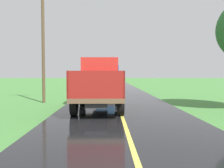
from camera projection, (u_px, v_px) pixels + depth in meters
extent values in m
cube|color=#2D2D30|center=(99.00, 98.00, 12.03)|extent=(0.90, 5.51, 0.24)
cube|color=brown|center=(99.00, 95.00, 12.02)|extent=(2.30, 5.80, 0.20)
cube|color=red|center=(100.00, 74.00, 13.93)|extent=(2.10, 1.90, 1.90)
cube|color=black|center=(101.00, 69.00, 14.86)|extent=(1.79, 0.02, 0.76)
cube|color=maroon|center=(75.00, 83.00, 11.00)|extent=(0.08, 3.85, 1.10)
cube|color=maroon|center=(121.00, 83.00, 11.04)|extent=(0.08, 3.85, 1.10)
cube|color=maroon|center=(96.00, 85.00, 9.14)|extent=(2.30, 0.08, 1.10)
cube|color=maroon|center=(99.00, 81.00, 12.90)|extent=(2.30, 0.08, 1.10)
cylinder|color=black|center=(82.00, 97.00, 13.82)|extent=(0.28, 1.00, 1.00)
cylinder|color=black|center=(118.00, 97.00, 13.85)|extent=(0.28, 1.00, 1.00)
cylinder|color=black|center=(74.00, 104.00, 10.43)|extent=(0.28, 1.00, 1.00)
cylinder|color=black|center=(121.00, 104.00, 10.46)|extent=(0.28, 1.00, 1.00)
ellipsoid|color=#A5B834|center=(110.00, 92.00, 10.63)|extent=(0.47, 0.55, 0.37)
ellipsoid|color=#97C52D|center=(117.00, 84.00, 10.52)|extent=(0.47, 0.49, 0.51)
ellipsoid|color=#9ACE22|center=(88.00, 85.00, 10.85)|extent=(0.57, 0.58, 0.43)
ellipsoid|color=#98C225|center=(110.00, 89.00, 11.99)|extent=(0.50, 0.48, 0.44)
ellipsoid|color=#99C720|center=(79.00, 85.00, 10.18)|extent=(0.44, 0.55, 0.43)
ellipsoid|color=#A7BD24|center=(107.00, 82.00, 12.21)|extent=(0.50, 0.48, 0.46)
ellipsoid|color=#97C821|center=(88.00, 84.00, 11.88)|extent=(0.58, 0.62, 0.49)
ellipsoid|color=#ABBD29|center=(83.00, 89.00, 11.76)|extent=(0.52, 0.48, 0.46)
ellipsoid|color=#ACBB2E|center=(105.00, 89.00, 12.32)|extent=(0.50, 0.61, 0.47)
ellipsoid|color=#A3C12B|center=(111.00, 78.00, 11.17)|extent=(0.45, 0.48, 0.41)
cube|color=#2D2D30|center=(109.00, 86.00, 23.15)|extent=(0.90, 5.51, 0.24)
cube|color=brown|center=(109.00, 84.00, 23.14)|extent=(2.30, 5.80, 0.20)
cube|color=#1E479E|center=(109.00, 74.00, 25.04)|extent=(2.10, 1.90, 1.90)
cube|color=black|center=(109.00, 71.00, 25.98)|extent=(1.78, 0.02, 0.76)
cube|color=#2D517F|center=(97.00, 78.00, 22.12)|extent=(0.08, 3.85, 1.10)
cube|color=#2D517F|center=(120.00, 78.00, 22.16)|extent=(0.08, 3.85, 1.10)
cube|color=#2D517F|center=(109.00, 79.00, 20.26)|extent=(2.30, 0.08, 1.10)
cube|color=#2D517F|center=(109.00, 78.00, 24.02)|extent=(2.30, 0.08, 1.10)
cylinder|color=black|center=(99.00, 86.00, 24.93)|extent=(0.28, 1.00, 1.00)
cylinder|color=black|center=(118.00, 86.00, 24.97)|extent=(0.28, 1.00, 1.00)
cylinder|color=black|center=(97.00, 88.00, 21.54)|extent=(0.28, 1.00, 1.00)
cylinder|color=black|center=(120.00, 88.00, 21.58)|extent=(0.28, 1.00, 1.00)
ellipsoid|color=#9BBA34|center=(110.00, 75.00, 22.28)|extent=(0.48, 0.45, 0.41)
ellipsoid|color=#99C02C|center=(115.00, 82.00, 22.13)|extent=(0.45, 0.55, 0.44)
ellipsoid|color=#AAC731|center=(99.00, 82.00, 20.74)|extent=(0.46, 0.49, 0.52)
ellipsoid|color=#A4B829|center=(103.00, 75.00, 21.64)|extent=(0.44, 0.43, 0.51)
ellipsoid|color=#A4CE25|center=(117.00, 79.00, 22.61)|extent=(0.55, 0.54, 0.49)
ellipsoid|color=#9BC11F|center=(111.00, 83.00, 20.64)|extent=(0.42, 0.41, 0.40)
ellipsoid|color=#ABC628|center=(105.00, 82.00, 23.65)|extent=(0.60, 0.61, 0.52)
cylinder|color=brown|center=(43.00, 44.00, 15.47)|extent=(0.20, 0.20, 7.82)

